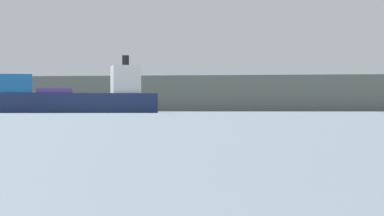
{
  "coord_description": "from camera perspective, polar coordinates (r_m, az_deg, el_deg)",
  "views": [
    {
      "loc": [
        -1.34,
        -9.15,
        1.88
      ],
      "look_at": [
        1.13,
        11.24,
        1.92
      ],
      "focal_mm": 77.56,
      "sensor_mm": 36.0,
      "label": 1
    }
  ],
  "objects": [
    {
      "name": "cargo_ship",
      "position": [
        475.57,
        -11.05,
        0.72
      ],
      "size": [
        142.68,
        33.6,
        33.15
      ],
      "rotation": [
        0.0,
        0.0,
        3.21
      ],
      "color": "navy",
      "rests_on": "ground_plane"
    },
    {
      "name": "distant_headland",
      "position": [
        1092.61,
        0.56,
        0.78
      ],
      "size": [
        1021.73,
        671.84,
        37.9
      ],
      "primitive_type": "cube",
      "rotation": [
        0.0,
        0.0,
        -0.25
      ],
      "color": "#60665B",
      "rests_on": "ground_plane"
    }
  ]
}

